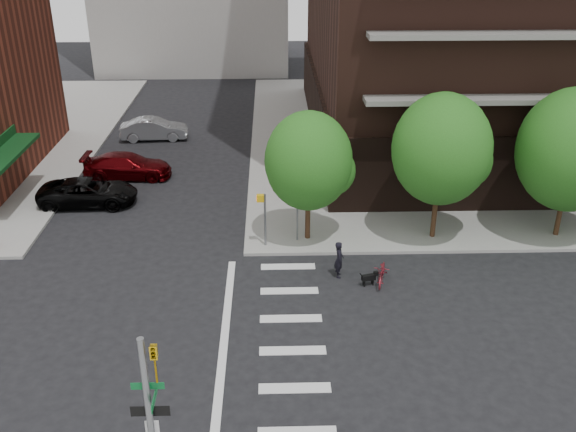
% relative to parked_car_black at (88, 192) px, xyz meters
% --- Properties ---
extents(ground, '(120.00, 120.00, 0.00)m').
position_rel_parked_car_black_xyz_m(ground, '(7.47, -12.95, -0.71)').
color(ground, black).
rests_on(ground, ground).
extents(sidewalk_ne, '(39.00, 33.00, 0.15)m').
position_rel_parked_car_black_xyz_m(sidewalk_ne, '(27.97, 10.55, -0.64)').
color(sidewalk_ne, gray).
rests_on(sidewalk_ne, ground).
extents(crosswalk, '(3.85, 13.00, 0.01)m').
position_rel_parked_car_black_xyz_m(crosswalk, '(9.68, -12.95, -0.71)').
color(crosswalk, silver).
rests_on(crosswalk, ground).
extents(tree_a, '(4.00, 4.00, 5.90)m').
position_rel_parked_car_black_xyz_m(tree_a, '(11.47, -4.45, 3.33)').
color(tree_a, '#301E11').
rests_on(tree_a, sidewalk_ne).
extents(tree_b, '(4.50, 4.50, 6.65)m').
position_rel_parked_car_black_xyz_m(tree_b, '(17.47, -4.45, 3.83)').
color(tree_b, '#301E11').
rests_on(tree_b, sidewalk_ne).
extents(tree_c, '(5.00, 5.00, 6.80)m').
position_rel_parked_car_black_xyz_m(tree_c, '(23.47, -4.45, 3.73)').
color(tree_c, '#301E11').
rests_on(tree_c, sidewalk_ne).
extents(pedestrian_signal, '(2.18, 0.67, 2.60)m').
position_rel_parked_car_black_xyz_m(pedestrian_signal, '(9.78, -5.03, 1.14)').
color(pedestrian_signal, slate).
rests_on(pedestrian_signal, sidewalk_ne).
extents(parked_car_black, '(2.47, 5.17, 1.42)m').
position_rel_parked_car_black_xyz_m(parked_car_black, '(0.00, 0.00, 0.00)').
color(parked_car_black, black).
rests_on(parked_car_black, ground).
extents(parked_car_maroon, '(2.18, 5.12, 1.47)m').
position_rel_parked_car_black_xyz_m(parked_car_maroon, '(1.34, 3.79, 0.02)').
color(parked_car_maroon, '#450306').
rests_on(parked_car_maroon, ground).
extents(parked_car_silver, '(1.88, 4.62, 1.49)m').
position_rel_parked_car_black_xyz_m(parked_car_silver, '(1.78, 10.73, 0.03)').
color(parked_car_silver, '#999CA1').
rests_on(parked_car_silver, ground).
extents(scooter, '(1.07, 1.89, 0.94)m').
position_rel_parked_car_black_xyz_m(scooter, '(14.42, -8.35, -0.24)').
color(scooter, maroon).
rests_on(scooter, ground).
extents(dog_walker, '(0.62, 0.42, 1.65)m').
position_rel_parked_car_black_xyz_m(dog_walker, '(12.63, -7.81, 0.11)').
color(dog_walker, black).
rests_on(dog_walker, ground).
extents(dog, '(0.73, 0.35, 0.61)m').
position_rel_parked_car_black_xyz_m(dog, '(13.85, -8.58, -0.33)').
color(dog, black).
rests_on(dog, ground).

